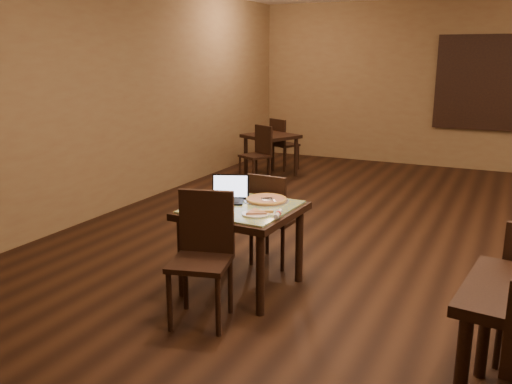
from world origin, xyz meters
The scene contains 17 objects.
ground centered at (0.00, 0.00, 0.00)m, with size 10.00×10.00×0.00m, color black.
wall_back centered at (0.00, 5.00, 1.50)m, with size 8.00×0.02×3.00m, color olive.
wall_left centered at (-4.00, 0.00, 1.50)m, with size 0.02×10.00×3.00m, color olive.
mural centered at (0.50, 4.96, 1.55)m, with size 2.34×0.05×1.64m.
tiled_table centered at (-1.31, -1.43, 0.66)m, with size 0.96×0.96×0.76m.
chair_main_near centered at (-1.33, -2.04, 0.57)m, with size 0.54×0.54×1.01m.
chair_main_far centered at (-1.31, -0.81, 0.52)m, with size 0.42×0.42×0.93m.
laptop centered at (-1.51, -1.32, 0.82)m, with size 0.40×0.37×0.23m.
plate centered at (-1.09, -1.61, 0.77)m, with size 0.23×0.23×0.01m, color white.
pizza_slice centered at (-1.09, -1.61, 0.79)m, with size 0.20×0.20×0.02m, color beige, non-canonical shape.
pizza_pan centered at (-1.19, -1.19, 0.77)m, with size 0.40×0.40×0.01m, color silver.
pizza_whole centered at (-1.19, -1.19, 0.78)m, with size 0.36×0.36×0.03m.
spatula centered at (-1.17, -1.21, 0.79)m, with size 0.10×0.25×0.01m, color silver.
napkin_roll centered at (-0.91, -1.57, 0.78)m, with size 0.08×0.19×0.04m.
other_table_b centered at (-3.00, 2.90, 0.59)m, with size 1.01×1.01×0.71m.
other_table_b_chair_near centered at (-2.97, 2.36, 0.52)m, with size 0.53×0.53×0.92m.
other_table_b_chair_far centered at (-3.03, 3.44, 0.52)m, with size 0.53×0.53×0.92m.
Camera 1 is at (0.77, -5.42, 2.04)m, focal length 38.00 mm.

